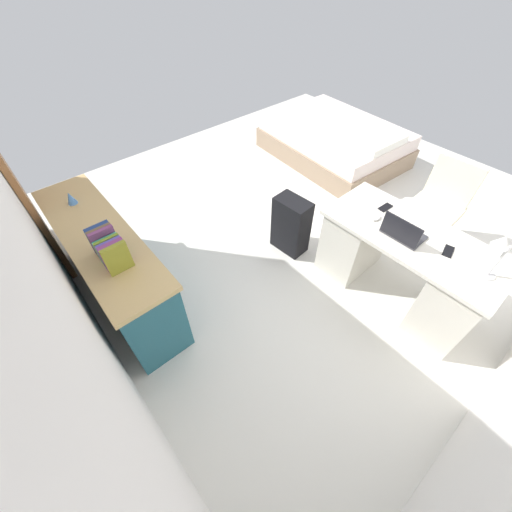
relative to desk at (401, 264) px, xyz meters
name	(u,v)px	position (x,y,z in m)	size (l,w,h in m)	color
ground_plane	(317,230)	(1.03, -0.12, -0.38)	(5.90, 5.90, 0.00)	silver
wall_back	(32,254)	(1.03, 2.33, 0.91)	(4.20, 0.10, 2.58)	white
door_wooden	(7,170)	(2.58, 2.25, 0.64)	(0.88, 0.05, 2.04)	#936038
desk	(401,264)	(0.00, 0.00, 0.00)	(1.45, 0.68, 0.73)	silver
office_chair	(435,211)	(0.17, -0.87, 0.04)	(0.52, 0.52, 0.94)	black
credenza	(112,266)	(1.64, 1.95, 0.01)	(1.80, 0.48, 0.79)	#235B6B
bed	(335,141)	(2.00, -1.54, -0.14)	(1.99, 1.52, 0.58)	gray
suitcase_black	(291,225)	(1.06, 0.31, -0.07)	(0.36, 0.22, 0.62)	black
laptop	(403,232)	(0.07, 0.10, 0.40)	(0.31, 0.23, 0.21)	#333338
computer_mouse	(376,217)	(0.33, 0.07, 0.36)	(0.06, 0.10, 0.03)	white
cell_phone_near_laptop	(448,251)	(-0.26, -0.03, 0.35)	(0.07, 0.14, 0.01)	black
cell_phone_by_mouse	(385,207)	(0.36, -0.12, 0.35)	(0.07, 0.14, 0.01)	black
desk_lamp	(501,247)	(-0.51, -0.01, 0.61)	(0.16, 0.11, 0.34)	silver
book_row	(110,248)	(1.27, 1.95, 0.51)	(0.32, 0.17, 0.24)	olive
figurine_small	(70,198)	(2.13, 1.95, 0.46)	(0.08, 0.08, 0.11)	#4C7FBF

